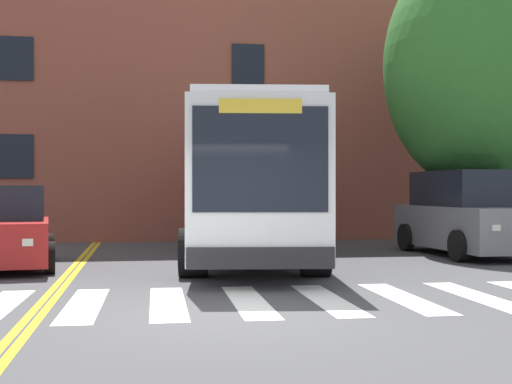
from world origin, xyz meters
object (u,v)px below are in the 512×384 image
car_red_near_lane (3,231)px  car_white_behind_bus (217,215)px  street_tree_curbside_large (478,66)px  city_bus (248,182)px  car_grey_far_lane (466,215)px

car_red_near_lane → car_white_behind_bus: size_ratio=1.11×
car_white_behind_bus → street_tree_curbside_large: 11.12m
city_bus → street_tree_curbside_large: bearing=12.4°
city_bus → car_white_behind_bus: bearing=88.7°
car_grey_far_lane → car_white_behind_bus: car_grey_far_lane is taller
car_red_near_lane → car_grey_far_lane: 11.40m
car_grey_far_lane → car_red_near_lane: bearing=-173.5°
city_bus → car_white_behind_bus: (0.22, 9.35, -1.12)m
city_bus → car_red_near_lane: size_ratio=2.58×
car_red_near_lane → car_grey_far_lane: bearing=6.5°
car_red_near_lane → street_tree_curbside_large: bearing=11.8°
car_grey_far_lane → street_tree_curbside_large: (0.97, 1.29, 4.14)m
car_grey_far_lane → car_white_behind_bus: 10.70m
city_bus → car_grey_far_lane: size_ratio=2.29×
car_red_near_lane → car_grey_far_lane: car_grey_far_lane is taller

